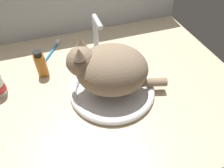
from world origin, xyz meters
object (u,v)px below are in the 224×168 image
object	(u,v)px
cat	(107,69)
sink_basin	(112,89)
faucet	(97,44)
amber_bottle	(41,64)
toothbrush	(52,51)

from	to	relation	value
cat	sink_basin	bearing A→B (deg)	-16.42
sink_basin	cat	world-z (taller)	cat
faucet	amber_bottle	size ratio (longest dim) A/B	1.85
faucet	amber_bottle	distance (cm)	23.77
amber_bottle	toothbrush	world-z (taller)	amber_bottle
cat	amber_bottle	size ratio (longest dim) A/B	3.03
cat	toothbrush	xyz separation A→B (cm)	(-17.03, 31.71, -10.79)
sink_basin	amber_bottle	bearing A→B (deg)	142.61
faucet	toothbrush	distance (cm)	23.54
cat	toothbrush	world-z (taller)	cat
sink_basin	toothbrush	bearing A→B (deg)	119.97
sink_basin	faucet	xyz separation A→B (cm)	(0.00, 19.90, 7.18)
toothbrush	faucet	bearing A→B (deg)	-33.47
sink_basin	toothbrush	world-z (taller)	sink_basin
cat	faucet	bearing A→B (deg)	85.54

